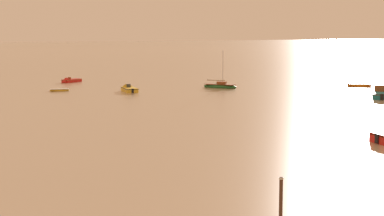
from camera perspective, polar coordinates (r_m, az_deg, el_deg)
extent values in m
ellipsoid|color=gold|center=(95.31, -11.73, 1.56)|extent=(3.02, 1.48, 0.46)
cube|color=silver|center=(95.29, -11.73, 1.67)|extent=(2.79, 1.42, 0.06)
cube|color=silver|center=(95.30, -11.73, 1.63)|extent=(0.33, 0.91, 0.05)
cube|color=gold|center=(92.74, -5.59, 1.58)|extent=(2.32, 4.30, 0.80)
cone|color=gold|center=(94.81, -5.87, 1.70)|extent=(1.79, 1.51, 1.61)
cube|color=#33383F|center=(92.75, -5.60, 1.77)|extent=(2.36, 4.40, 0.09)
cube|color=#33383F|center=(93.29, -5.68, 2.00)|extent=(0.59, 0.44, 0.45)
cube|color=black|center=(90.78, -5.32, 1.54)|extent=(0.36, 0.30, 0.57)
ellipsoid|color=orange|center=(104.14, 14.68, 1.95)|extent=(4.01, 3.37, 0.62)
cube|color=brown|center=(104.12, 14.69, 2.10)|extent=(3.73, 3.17, 0.08)
cube|color=brown|center=(104.12, 14.69, 2.05)|extent=(0.90, 1.14, 0.06)
cube|color=black|center=(52.80, 16.25, -2.64)|extent=(0.38, 0.46, 0.74)
cube|color=#197084|center=(87.48, 16.52, 1.03)|extent=(5.21, 5.47, 1.05)
cone|color=#197084|center=(90.26, 16.47, 1.21)|extent=(2.69, 2.65, 2.11)
cube|color=brown|center=(87.50, 16.53, 1.29)|extent=(5.33, 5.60, 0.12)
cube|color=brown|center=(88.66, 16.52, 1.71)|extent=(2.10, 2.07, 0.82)
cube|color=#384751|center=(89.30, 16.51, 1.79)|extent=(1.39, 1.28, 0.65)
cube|color=black|center=(84.86, 16.58, 0.95)|extent=(0.53, 0.52, 0.75)
cube|color=red|center=(110.78, -10.68, 2.38)|extent=(3.71, 2.91, 0.68)
cone|color=red|center=(109.51, -11.34, 2.31)|extent=(1.60, 1.71, 1.36)
cube|color=brown|center=(110.73, -10.69, 2.51)|extent=(3.79, 2.98, 0.08)
cube|color=brown|center=(110.36, -10.87, 2.63)|extent=(0.48, 0.54, 0.38)
cube|color=black|center=(111.96, -10.07, 2.49)|extent=(0.32, 0.34, 0.48)
ellipsoid|color=#23602D|center=(98.38, 2.50, 1.92)|extent=(4.64, 5.25, 0.93)
cube|color=brown|center=(98.34, 2.50, 2.13)|extent=(4.01, 4.52, 0.09)
cube|color=brown|center=(98.22, 2.65, 2.28)|extent=(1.52, 1.59, 0.33)
cylinder|color=#B7BABF|center=(97.97, 2.78, 3.66)|extent=(0.09, 0.09, 5.10)
cylinder|color=beige|center=(98.55, 2.14, 2.50)|extent=(1.98, 2.43, 0.19)
cylinder|color=#4D3323|center=(31.62, 7.93, -8.05)|extent=(0.18, 0.18, 2.17)
cylinder|color=silver|center=(31.37, 7.97, -6.24)|extent=(0.22, 0.22, 0.08)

